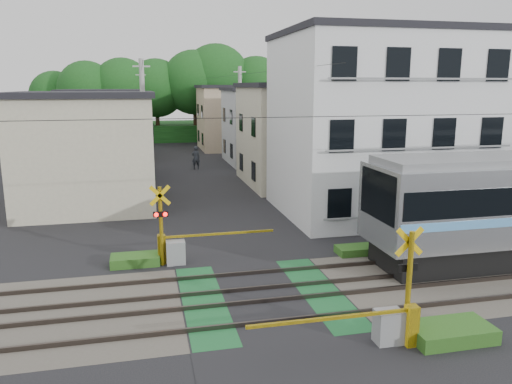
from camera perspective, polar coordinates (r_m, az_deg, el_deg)
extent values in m
plane|color=black|center=(16.30, 0.77, -11.82)|extent=(120.00, 120.00, 0.00)
cube|color=#47423A|center=(16.30, 0.77, -11.81)|extent=(120.00, 6.00, 0.00)
cube|color=black|center=(16.30, 0.77, -11.80)|extent=(5.20, 120.00, 0.00)
cube|color=#145126|center=(16.00, -6.01, -12.35)|extent=(1.30, 6.00, 0.00)
cube|color=#145126|center=(16.82, 7.20, -11.12)|extent=(1.30, 6.00, 0.00)
cube|color=#3F3833|center=(14.61, 2.59, -14.49)|extent=(120.00, 0.08, 0.14)
cube|color=#3F3833|center=(15.83, 1.21, -12.30)|extent=(120.00, 0.08, 0.14)
cube|color=#3F3833|center=(16.72, 0.36, -10.93)|extent=(120.00, 0.08, 0.14)
cube|color=#3F3833|center=(17.99, -0.67, -9.23)|extent=(120.00, 0.08, 0.14)
cube|color=black|center=(20.12, 20.99, -6.94)|extent=(2.63, 2.41, 0.66)
cube|color=black|center=(18.01, 13.86, -0.35)|extent=(0.10, 2.64, 1.71)
cylinder|color=yellow|center=(13.68, 17.03, -10.38)|extent=(0.14, 0.14, 3.00)
cube|color=yellow|center=(13.36, 17.14, -5.45)|extent=(0.77, 0.05, 0.77)
cube|color=yellow|center=(13.36, 17.14, -5.45)|extent=(0.77, 0.05, 0.77)
cube|color=black|center=(13.58, 16.95, -8.27)|extent=(0.55, 0.05, 0.20)
sphere|color=#FF0C07|center=(13.56, 16.23, -8.27)|extent=(0.16, 0.16, 0.16)
sphere|color=#FF0C07|center=(13.71, 17.42, -8.11)|extent=(0.16, 0.16, 0.16)
cube|color=gray|center=(13.88, 14.91, -14.67)|extent=(0.70, 0.50, 0.90)
cube|color=yellow|center=(13.87, 17.31, -14.38)|extent=(0.30, 0.30, 1.10)
cube|color=yellow|center=(12.76, 8.38, -14.10)|extent=(4.20, 0.08, 0.08)
cylinder|color=yellow|center=(18.80, -10.79, -3.91)|extent=(0.14, 0.14, 3.00)
cube|color=yellow|center=(18.41, -10.93, -0.40)|extent=(0.77, 0.05, 0.77)
cube|color=yellow|center=(18.41, -10.93, -0.40)|extent=(0.77, 0.05, 0.77)
cube|color=black|center=(18.57, -10.84, -2.51)|extent=(0.55, 0.05, 0.20)
sphere|color=#FF0C07|center=(18.51, -11.33, -2.58)|extent=(0.16, 0.16, 0.16)
sphere|color=#FF0C07|center=(18.52, -10.34, -2.53)|extent=(0.16, 0.16, 0.16)
cube|color=gray|center=(19.13, -9.16, -6.86)|extent=(0.70, 0.50, 0.90)
cube|color=yellow|center=(19.32, -10.71, -6.42)|extent=(0.30, 0.30, 1.10)
cube|color=yellow|center=(19.37, -4.08, -4.78)|extent=(4.20, 0.08, 0.08)
cube|color=silver|center=(26.92, 13.83, 7.22)|extent=(10.00, 8.00, 9.00)
cube|color=black|center=(26.96, 14.35, 17.11)|extent=(10.20, 8.16, 0.30)
cube|color=black|center=(22.22, 9.52, -1.39)|extent=(1.10, 0.06, 1.40)
cube|color=black|center=(23.25, 15.12, -1.05)|extent=(1.10, 0.06, 1.40)
cube|color=black|center=(24.48, 20.20, -0.73)|extent=(1.10, 0.06, 1.40)
cube|color=black|center=(25.89, 24.76, -0.44)|extent=(1.10, 0.06, 1.40)
cube|color=gray|center=(23.81, 17.95, -2.41)|extent=(9.00, 0.06, 0.08)
cube|color=black|center=(21.73, 9.80, 6.33)|extent=(1.10, 0.06, 1.40)
cube|color=black|center=(22.78, 15.53, 6.32)|extent=(1.10, 0.06, 1.40)
cube|color=black|center=(24.04, 20.71, 6.26)|extent=(1.10, 0.06, 1.40)
cube|color=black|center=(25.47, 25.35, 6.17)|extent=(1.10, 0.06, 1.40)
cube|color=gray|center=(23.27, 18.43, 4.77)|extent=(9.00, 0.06, 0.08)
cube|color=black|center=(21.65, 10.09, 14.25)|extent=(1.10, 0.06, 1.40)
cube|color=black|center=(22.70, 15.97, 13.87)|extent=(1.10, 0.06, 1.40)
cube|color=black|center=(23.96, 21.26, 13.41)|extent=(1.10, 0.06, 1.40)
cube|color=black|center=(25.40, 25.97, 12.90)|extent=(1.10, 0.06, 1.40)
cube|color=gray|center=(23.12, 18.93, 12.16)|extent=(9.00, 0.06, 0.08)
cube|color=beige|center=(28.87, -18.72, 4.24)|extent=(7.00, 7.00, 6.00)
cube|color=black|center=(28.65, -19.15, 10.49)|extent=(7.35, 7.35, 0.30)
cube|color=black|center=(27.26, -11.45, 0.59)|extent=(0.06, 1.00, 1.20)
cube|color=black|center=(30.70, -11.64, 1.85)|extent=(0.06, 1.00, 1.20)
cube|color=black|center=(26.86, -11.70, 6.45)|extent=(0.06, 1.00, 1.20)
cube|color=black|center=(30.35, -11.86, 7.06)|extent=(0.06, 1.00, 1.20)
cube|color=beige|center=(34.26, 4.77, 6.38)|extent=(7.00, 8.00, 6.50)
cube|color=black|center=(34.09, 4.87, 12.08)|extent=(7.35, 8.40, 0.30)
cube|color=black|center=(31.68, -0.29, 2.41)|extent=(0.06, 1.00, 1.20)
cube|color=black|center=(35.55, -1.70, 3.46)|extent=(0.06, 1.00, 1.20)
cube|color=black|center=(31.34, -0.30, 7.46)|extent=(0.06, 1.00, 1.20)
cube|color=black|center=(35.24, -1.73, 7.96)|extent=(0.06, 1.00, 1.20)
cube|color=#B1B3B6|center=(37.83, -18.17, 5.83)|extent=(8.00, 7.00, 5.80)
cube|color=black|center=(37.66, -18.47, 10.44)|extent=(8.40, 7.35, 0.30)
cube|color=black|center=(36.13, -11.86, 3.34)|extent=(0.06, 1.00, 1.20)
cube|color=black|center=(39.60, -11.98, 4.08)|extent=(0.06, 1.00, 1.20)
cube|color=black|center=(35.83, -12.06, 7.77)|extent=(0.06, 1.00, 1.20)
cube|color=black|center=(39.32, -12.15, 8.12)|extent=(0.06, 1.00, 1.20)
cube|color=#B1B3B6|center=(43.96, 1.31, 7.46)|extent=(7.00, 7.00, 6.20)
cube|color=black|center=(43.82, 1.33, 11.70)|extent=(7.35, 7.35, 0.30)
cube|color=black|center=(41.71, -2.84, 4.72)|extent=(0.06, 1.00, 1.20)
cube|color=black|center=(45.13, -3.62, 5.26)|extent=(0.06, 1.00, 1.20)
cube|color=black|center=(41.45, -2.88, 8.56)|extent=(0.06, 1.00, 1.20)
cube|color=black|center=(44.89, -3.67, 8.81)|extent=(0.06, 1.00, 1.20)
cube|color=beige|center=(47.74, -16.90, 7.19)|extent=(7.00, 8.00, 6.00)
cube|color=black|center=(47.60, -17.13, 10.97)|extent=(7.35, 8.40, 0.30)
cube|color=black|center=(45.80, -12.51, 5.10)|extent=(0.06, 1.00, 1.20)
cube|color=black|center=(49.77, -12.56, 5.63)|extent=(0.06, 1.00, 1.20)
cube|color=black|center=(45.56, -12.67, 8.60)|extent=(0.06, 1.00, 1.20)
cube|color=black|center=(49.55, -12.71, 8.85)|extent=(0.06, 1.00, 1.20)
cube|color=tan|center=(53.55, -2.07, 8.38)|extent=(8.00, 7.00, 6.40)
cube|color=black|center=(53.44, -2.10, 11.97)|extent=(8.40, 7.35, 0.30)
cube|color=black|center=(51.37, -6.13, 6.04)|extent=(0.06, 1.00, 1.20)
cube|color=black|center=(54.83, -6.57, 6.40)|extent=(0.06, 1.00, 1.20)
cube|color=black|center=(51.15, -6.20, 9.16)|extent=(0.06, 1.00, 1.20)
cube|color=black|center=(54.63, -6.64, 9.33)|extent=(0.06, 1.00, 1.20)
cube|color=#194B19|center=(64.83, -9.78, 6.90)|extent=(40.00, 10.00, 2.00)
cylinder|color=#332114|center=(64.37, -21.73, 7.17)|extent=(0.50, 0.50, 4.18)
sphere|color=#194B19|center=(64.22, -21.96, 10.13)|extent=(5.85, 5.85, 5.85)
cylinder|color=#332114|center=(61.36, -18.53, 7.45)|extent=(0.50, 0.50, 4.72)
sphere|color=#194B19|center=(61.22, -18.76, 10.97)|extent=(6.61, 6.61, 6.61)
cylinder|color=#332114|center=(61.02, -14.81, 7.74)|extent=(0.50, 0.50, 4.91)
sphere|color=#194B19|center=(60.88, -15.01, 11.42)|extent=(6.87, 6.87, 6.87)
cylinder|color=#332114|center=(61.23, -11.18, 7.91)|extent=(0.50, 0.50, 4.89)
sphere|color=#194B19|center=(61.09, -11.33, 11.57)|extent=(6.84, 6.84, 6.84)
cylinder|color=#332114|center=(60.74, -6.95, 8.25)|extent=(0.50, 0.50, 5.39)
sphere|color=#194B19|center=(60.62, -7.06, 12.32)|extent=(7.55, 7.55, 7.55)
cylinder|color=#332114|center=(61.07, -4.51, 8.50)|extent=(0.50, 0.50, 5.76)
sphere|color=#194B19|center=(60.96, -4.58, 12.82)|extent=(8.06, 8.06, 8.06)
cylinder|color=#332114|center=(61.50, 0.00, 8.23)|extent=(0.50, 0.50, 5.06)
sphere|color=#194B19|center=(61.37, -0.01, 12.01)|extent=(7.09, 7.09, 7.09)
cylinder|color=#332114|center=(65.29, 2.15, 8.07)|extent=(0.50, 0.50, 4.21)
sphere|color=#194B19|center=(65.15, 2.17, 11.02)|extent=(5.89, 5.89, 5.89)
cube|color=black|center=(18.39, 18.58, 8.32)|extent=(60.00, 0.02, 0.02)
cylinder|color=#A5A5A0|center=(27.61, -12.62, 6.35)|extent=(0.26, 0.26, 8.00)
cube|color=#A5A5A0|center=(27.51, -12.97, 13.83)|extent=(0.90, 0.08, 0.08)
cylinder|color=#A5A5A0|center=(37.27, -1.83, 8.03)|extent=(0.26, 0.26, 8.00)
cube|color=#A5A5A0|center=(37.19, -1.87, 13.57)|extent=(0.90, 0.08, 0.08)
cylinder|color=#A5A5A0|center=(48.56, -12.85, 8.66)|extent=(0.26, 0.26, 8.00)
cube|color=#A5A5A0|center=(48.50, -13.05, 12.91)|extent=(0.90, 0.08, 0.08)
cube|color=black|center=(38.00, -13.01, 12.94)|extent=(0.02, 42.00, 0.02)
cube|color=black|center=(38.66, -2.30, 13.21)|extent=(0.02, 42.00, 0.02)
imported|color=#2F343B|center=(40.54, -6.89, 3.91)|extent=(0.72, 0.51, 1.87)
cube|color=#2D5E1E|center=(14.66, 21.32, -14.70)|extent=(2.20, 1.20, 0.40)
cube|color=#2D5E1E|center=(19.48, -13.64, -7.54)|extent=(1.80, 1.00, 0.36)
cube|color=#2D5E1E|center=(20.51, 11.28, -6.52)|extent=(1.50, 0.90, 0.30)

